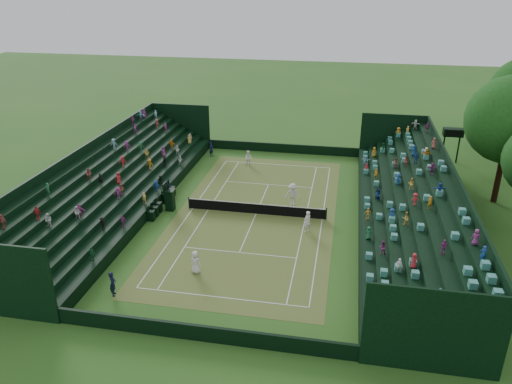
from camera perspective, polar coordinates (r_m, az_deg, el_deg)
ground at (r=41.51m, az=-0.00°, el=-2.53°), size 160.00×160.00×0.00m
court_surface at (r=41.51m, az=-0.00°, el=-2.52°), size 12.97×26.77×0.01m
perimeter_wall_north at (r=55.86m, az=3.04°, el=5.03°), size 17.17×0.20×1.00m
perimeter_wall_south at (r=28.20m, az=-6.24°, el=-15.73°), size 17.17×0.20×1.00m
perimeter_wall_east at (r=40.74m, az=11.82°, el=-2.82°), size 0.20×31.77×1.00m
perimeter_wall_west at (r=43.53m, az=-11.04°, el=-0.97°), size 0.20×31.77×1.00m
north_grandstand at (r=40.67m, az=17.82°, el=-1.92°), size 6.60×32.00×4.90m
south_grandstand at (r=44.77m, az=-16.14°, el=0.68°), size 6.60×32.00×4.90m
tennis_net at (r=41.29m, az=-0.00°, el=-1.87°), size 11.67×0.10×1.06m
scoreboard_tower at (r=55.81m, az=21.59°, el=6.21°), size 2.00×1.00×3.70m
umpire_chair at (r=42.34m, az=-9.85°, el=-0.60°), size 0.87×0.87×2.75m
courtside_chairs at (r=43.26m, az=-10.69°, el=-1.17°), size 0.56×5.53×1.21m
player_near_west at (r=33.58m, az=-6.93°, el=-7.97°), size 0.93×0.77×1.63m
player_near_east at (r=38.51m, az=5.88°, el=-3.39°), size 0.77×0.76×1.79m
player_far_west at (r=51.77m, az=-0.86°, el=3.89°), size 0.89×0.75×1.61m
player_far_east at (r=42.74m, az=4.22°, el=-0.29°), size 1.32×0.77×2.03m
line_judge_north at (r=54.71m, az=-5.13°, el=4.91°), size 0.57×0.69×1.62m
line_judge_south at (r=32.46m, az=-16.06°, el=-10.03°), size 0.59×0.70×1.65m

